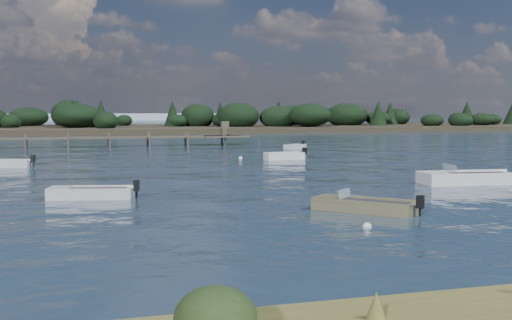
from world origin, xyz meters
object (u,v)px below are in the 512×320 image
object	(u,v)px
dinghy_near_olive	(365,208)
dinghy_mid_white_a	(470,180)
tender_far_grey	(9,165)
tender_far_white	(284,158)
dinghy_mid_grey	(91,195)
tender_far_grey_b	(295,148)

from	to	relation	value
dinghy_near_olive	dinghy_mid_white_a	size ratio (longest dim) A/B	0.67
tender_far_grey	dinghy_mid_white_a	bearing A→B (deg)	-35.24
tender_far_grey	tender_far_white	bearing A→B (deg)	2.65
dinghy_mid_white_a	dinghy_mid_grey	size ratio (longest dim) A/B	1.44
tender_far_grey	dinghy_mid_white_a	xyz separation A→B (m)	(25.19, -17.79, 0.03)
dinghy_near_olive	tender_far_grey_b	size ratio (longest dim) A/B	1.45
dinghy_near_olive	tender_far_grey_b	world-z (taller)	dinghy_near_olive
tender_far_grey_b	dinghy_mid_grey	distance (m)	38.38
tender_far_white	dinghy_mid_white_a	size ratio (longest dim) A/B	0.59
tender_far_white	tender_far_grey	xyz separation A→B (m)	(-20.83, -0.96, -0.02)
dinghy_mid_white_a	dinghy_near_olive	bearing A→B (deg)	-143.95
tender_far_grey_b	tender_far_white	bearing A→B (deg)	-113.36
tender_far_white	dinghy_mid_white_a	distance (m)	19.26
dinghy_near_olive	tender_far_white	xyz separation A→B (m)	(5.46, 25.90, 0.03)
tender_far_grey	dinghy_mid_grey	bearing A→B (deg)	-74.39
dinghy_mid_white_a	dinghy_mid_grey	bearing A→B (deg)	-179.72
dinghy_near_olive	dinghy_mid_grey	bearing A→B (deg)	145.83
dinghy_mid_grey	tender_far_white	bearing A→B (deg)	49.98
tender_far_grey	dinghy_mid_white_a	world-z (taller)	dinghy_mid_white_a
dinghy_near_olive	dinghy_mid_grey	world-z (taller)	dinghy_near_olive
tender_far_white	dinghy_mid_white_a	world-z (taller)	dinghy_mid_white_a
tender_far_grey	tender_far_grey_b	distance (m)	29.89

